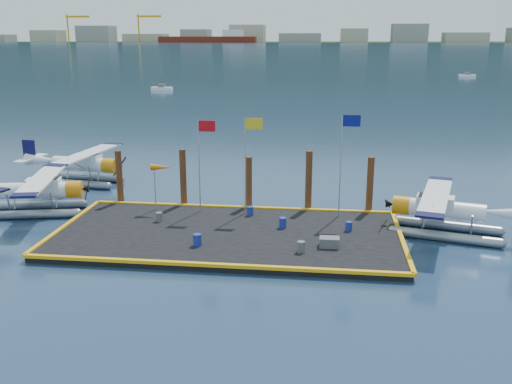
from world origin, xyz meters
TOP-DOWN VIEW (x-y plane):
  - ground at (0.00, 0.00)m, footprint 4000.00×4000.00m
  - dock at (0.00, 0.00)m, footprint 20.00×10.00m
  - dock_bumpers at (0.00, 0.00)m, footprint 20.25×10.25m
  - far_backdrop at (239.91, 1737.52)m, footprint 3050.00×2050.00m
  - seaplane_b at (-13.36, 3.24)m, footprint 8.70×9.44m
  - seaplane_c at (-13.66, 11.12)m, footprint 8.67×9.57m
  - seaplane_d at (12.49, 2.17)m, footprint 8.62×9.31m
  - drum_0 at (-4.59, 1.47)m, footprint 0.40×0.40m
  - drum_1 at (4.40, -2.68)m, footprint 0.42×0.42m
  - drum_2 at (3.13, 1.21)m, footprint 0.44×0.44m
  - drum_3 at (-1.30, -2.38)m, footprint 0.46×0.46m
  - drum_4 at (7.05, 1.13)m, footprint 0.39×0.39m
  - drum_5 at (0.86, 3.37)m, footprint 0.41×0.41m
  - crate at (5.91, -1.70)m, footprint 1.07×0.72m
  - flagpole_red at (-2.29, 3.80)m, footprint 1.14×0.08m
  - flagpole_yellow at (0.70, 3.80)m, footprint 1.14×0.08m
  - flagpole_blue at (6.70, 3.80)m, footprint 1.14×0.08m
  - windsock at (-5.03, 3.80)m, footprint 1.40×0.44m
  - piling_0 at (-8.50, 5.40)m, footprint 0.44×0.44m
  - piling_1 at (-4.00, 5.40)m, footprint 0.44×0.44m
  - piling_2 at (0.50, 5.40)m, footprint 0.44×0.44m
  - piling_3 at (4.50, 5.40)m, footprint 0.44×0.44m
  - piling_4 at (8.50, 5.40)m, footprint 0.44×0.44m

SIDE VIEW (x-z plane):
  - ground at x=0.00m, z-range 0.00..0.00m
  - dock at x=0.00m, z-range 0.00..0.40m
  - dock_bumpers at x=0.00m, z-range 0.40..0.58m
  - crate at x=5.91m, z-range 0.40..0.94m
  - drum_4 at x=7.05m, z-range 0.40..0.95m
  - drum_0 at x=-4.59m, z-range 0.40..0.96m
  - drum_5 at x=0.86m, z-range 0.40..0.98m
  - drum_1 at x=4.40m, z-range 0.40..1.00m
  - drum_2 at x=3.13m, z-range 0.40..1.02m
  - drum_3 at x=-1.30m, z-range 0.40..1.05m
  - seaplane_d at x=12.49m, z-range -0.21..3.09m
  - seaplane_b at x=-13.36m, z-range -0.22..3.13m
  - seaplane_c at x=-13.66m, z-range -0.22..3.17m
  - piling_2 at x=0.50m, z-range 0.00..3.80m
  - piling_0 at x=-8.50m, z-range 0.00..4.00m
  - piling_4 at x=8.50m, z-range 0.00..4.00m
  - piling_1 at x=-4.00m, z-range 0.00..4.20m
  - piling_3 at x=4.50m, z-range 0.00..4.30m
  - windsock at x=-5.03m, z-range 1.67..4.79m
  - flagpole_red at x=-2.29m, z-range 1.40..7.40m
  - flagpole_yellow at x=0.70m, z-range 1.41..7.61m
  - flagpole_blue at x=6.70m, z-range 1.44..7.94m
  - far_backdrop at x=239.91m, z-range -395.55..414.45m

